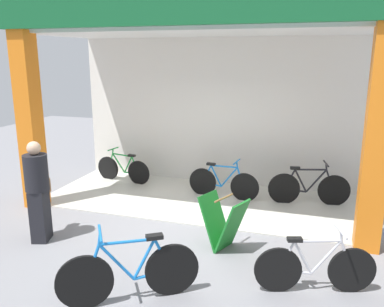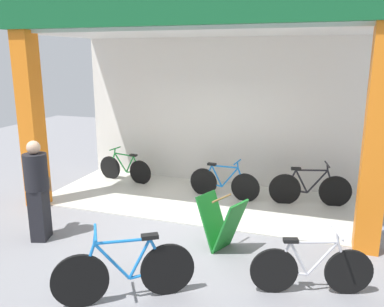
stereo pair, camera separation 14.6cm
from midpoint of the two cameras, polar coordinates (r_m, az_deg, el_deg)
ground_plane at (r=7.25m, az=-2.15°, el=-10.04°), size 20.94×20.94×0.00m
shop_facade at (r=8.01m, az=1.16°, el=8.94°), size 6.67×2.90×4.17m
bicycle_inside_0 at (r=8.33m, az=15.85°, el=-4.75°), size 1.59×0.44×0.89m
bicycle_inside_1 at (r=9.59m, az=-10.25°, el=-2.21°), size 1.44×0.40×0.80m
bicycle_inside_2 at (r=8.40m, az=3.96°, el=-4.23°), size 1.52×0.42×0.84m
bicycle_parked_0 at (r=5.09m, az=-9.71°, el=-16.47°), size 1.48×0.99×0.95m
bicycle_parked_1 at (r=5.43m, az=16.37°, el=-15.39°), size 1.48×0.53×0.84m
sandwich_board_sign at (r=6.24m, az=3.83°, el=-9.91°), size 0.80×0.68×0.86m
pedestrian_1 at (r=6.84m, az=-21.73°, el=-4.86°), size 0.46×0.64×1.65m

